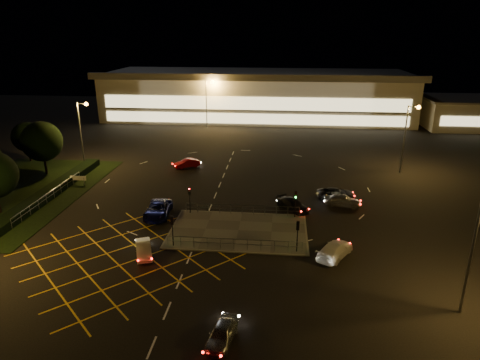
# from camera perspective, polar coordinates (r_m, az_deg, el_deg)

# --- Properties ---
(ground) EXTENTS (180.00, 180.00, 0.00)m
(ground) POSITION_cam_1_polar(r_m,az_deg,el_deg) (47.45, -2.38, -5.66)
(ground) COLOR black
(ground) RESTS_ON ground
(pedestrian_island) EXTENTS (14.00, 9.00, 0.12)m
(pedestrian_island) POSITION_cam_1_polar(r_m,az_deg,el_deg) (45.41, -0.22, -6.76)
(pedestrian_island) COLOR #4C4944
(pedestrian_island) RESTS_ON ground
(grass_verge) EXTENTS (18.00, 30.00, 0.08)m
(grass_verge) POSITION_cam_1_polar(r_m,az_deg,el_deg) (62.66, -27.83, -1.60)
(grass_verge) COLOR black
(grass_verge) RESTS_ON ground
(hedge) EXTENTS (2.00, 26.00, 1.00)m
(hedge) POSITION_cam_1_polar(r_m,az_deg,el_deg) (59.93, -23.89, -1.41)
(hedge) COLOR black
(hedge) RESTS_ON ground
(supermarket) EXTENTS (72.00, 26.50, 10.50)m
(supermarket) POSITION_cam_1_polar(r_m,az_deg,el_deg) (105.72, 2.27, 11.35)
(supermarket) COLOR beige
(supermarket) RESTS_ON ground
(retail_unit_a) EXTENTS (18.80, 14.80, 6.35)m
(retail_unit_a) POSITION_cam_1_polar(r_m,az_deg,el_deg) (105.77, 27.96, 7.98)
(retail_unit_a) COLOR beige
(retail_unit_a) RESTS_ON ground
(streetlight_nw) EXTENTS (1.78, 0.56, 10.03)m
(streetlight_nw) POSITION_cam_1_polar(r_m,az_deg,el_deg) (68.80, -20.26, 6.87)
(streetlight_nw) COLOR slate
(streetlight_nw) RESTS_ON ground
(streetlight_ne) EXTENTS (1.78, 0.56, 10.03)m
(streetlight_ne) POSITION_cam_1_polar(r_m,az_deg,el_deg) (66.55, 21.57, 6.32)
(streetlight_ne) COLOR slate
(streetlight_ne) RESTS_ON ground
(streetlight_far_left) EXTENTS (1.78, 0.56, 10.03)m
(streetlight_far_left) POSITION_cam_1_polar(r_m,az_deg,el_deg) (92.90, -4.26, 10.97)
(streetlight_far_left) COLOR slate
(streetlight_far_left) RESTS_ON ground
(streetlight_far_right) EXTENTS (1.78, 0.56, 10.03)m
(streetlight_far_right) POSITION_cam_1_polar(r_m,az_deg,el_deg) (96.63, 20.45, 10.16)
(streetlight_far_right) COLOR slate
(streetlight_far_right) RESTS_ON ground
(signal_sw) EXTENTS (0.28, 0.30, 3.15)m
(signal_sw) POSITION_cam_1_polar(r_m,az_deg,el_deg) (41.88, -9.02, -5.89)
(signal_sw) COLOR black
(signal_sw) RESTS_ON pedestrian_island
(signal_se) EXTENTS (0.28, 0.30, 3.15)m
(signal_se) POSITION_cam_1_polar(r_m,az_deg,el_deg) (40.66, 7.70, -6.62)
(signal_se) COLOR black
(signal_se) RESTS_ON pedestrian_island
(signal_nw) EXTENTS (0.28, 0.30, 3.15)m
(signal_nw) POSITION_cam_1_polar(r_m,az_deg,el_deg) (49.00, -6.74, -1.94)
(signal_nw) COLOR black
(signal_nw) RESTS_ON pedestrian_island
(signal_ne) EXTENTS (0.28, 0.30, 3.15)m
(signal_ne) POSITION_cam_1_polar(r_m,az_deg,el_deg) (47.97, 7.42, -2.45)
(signal_ne) COLOR black
(signal_ne) RESTS_ON pedestrian_island
(tree_c) EXTENTS (5.76, 5.76, 7.84)m
(tree_c) POSITION_cam_1_polar(r_m,az_deg,el_deg) (67.78, -24.91, 4.68)
(tree_c) COLOR black
(tree_c) RESTS_ON ground
(tree_d) EXTENTS (4.68, 4.68, 6.37)m
(tree_d) POSITION_cam_1_polar(r_m,az_deg,el_deg) (76.05, -26.53, 5.15)
(tree_d) COLOR black
(tree_d) RESTS_ON ground
(car_near_silver) EXTENTS (2.19, 4.05, 1.31)m
(car_near_silver) POSITION_cam_1_polar(r_m,az_deg,el_deg) (30.78, -2.42, -19.75)
(car_near_silver) COLOR #A7AAAE
(car_near_silver) RESTS_ON ground
(car_queue_white) EXTENTS (2.64, 4.10, 1.28)m
(car_queue_white) POSITION_cam_1_polar(r_m,az_deg,el_deg) (41.61, -12.73, -8.99)
(car_queue_white) COLOR silver
(car_queue_white) RESTS_ON ground
(car_left_blue) EXTENTS (3.02, 5.81, 1.56)m
(car_left_blue) POSITION_cam_1_polar(r_m,az_deg,el_deg) (49.56, -10.88, -3.89)
(car_left_blue) COLOR #0A0E41
(car_left_blue) RESTS_ON ground
(car_far_dkgrey) EXTENTS (4.35, 4.60, 1.31)m
(car_far_dkgrey) POSITION_cam_1_polar(r_m,az_deg,el_deg) (50.69, 7.03, -3.30)
(car_far_dkgrey) COLOR black
(car_far_dkgrey) RESTS_ON ground
(car_right_silver) EXTENTS (4.57, 2.49, 1.48)m
(car_right_silver) POSITION_cam_1_polar(r_m,az_deg,el_deg) (52.85, 13.52, -2.65)
(car_right_silver) COLOR #B4B6BC
(car_right_silver) RESTS_ON ground
(car_circ_red) EXTENTS (4.06, 3.35, 1.31)m
(car_circ_red) POSITION_cam_1_polar(r_m,az_deg,el_deg) (66.39, -7.10, 2.23)
(car_circ_red) COLOR maroon
(car_circ_red) RESTS_ON ground
(car_east_grey) EXTENTS (4.94, 2.37, 1.36)m
(car_east_grey) POSITION_cam_1_polar(r_m,az_deg,el_deg) (54.89, 12.76, -1.81)
(car_east_grey) COLOR black
(car_east_grey) RESTS_ON ground
(car_approach_white) EXTENTS (4.23, 5.19, 1.41)m
(car_approach_white) POSITION_cam_1_polar(r_m,az_deg,el_deg) (41.32, 12.52, -9.08)
(car_approach_white) COLOR silver
(car_approach_white) RESTS_ON ground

